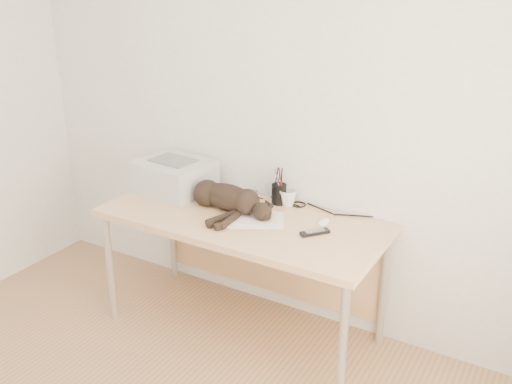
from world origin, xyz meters
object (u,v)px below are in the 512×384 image
Objects in this scene: desk at (250,233)px; cat at (225,198)px; printer at (174,176)px; mug at (288,198)px; pen_cup at (279,193)px; mouse at (324,220)px.

desk is 2.25× the size of cat.
cat is at bearing -11.68° from printer.
cat is (-0.14, -0.04, 0.20)m from desk.
printer is 4.42× the size of mug.
desk is 0.29m from pen_cup.
printer is 4.50× the size of mouse.
printer is 0.67m from pen_cup.
mug is at bearing 11.75° from printer.
mug reaches higher than desk.
cat is 6.81× the size of mug.
desk is 0.25m from cat.
pen_cup is (-0.06, 0.00, 0.01)m from mug.
desk is 15.62× the size of mouse.
mug reaches higher than mouse.
mouse is (0.34, -0.12, -0.05)m from pen_cup.
desk is at bearing -4.53° from printer.
mouse is (0.42, 0.08, 0.15)m from desk.
printer is at bearing -167.21° from pen_cup.
cat reaches higher than mouse.
desk is 7.17× the size of pen_cup.
mug is at bearing 53.31° from desk.
mug is 0.30m from mouse.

